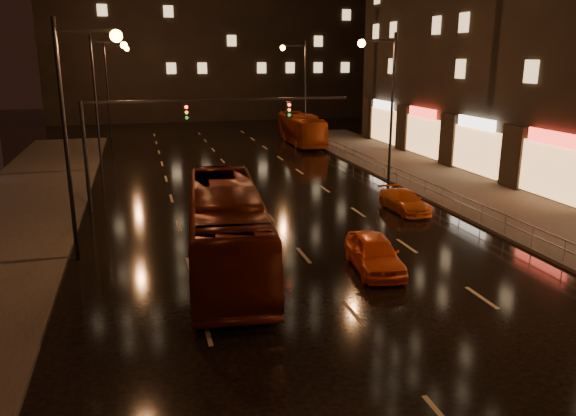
{
  "coord_description": "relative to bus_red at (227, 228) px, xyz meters",
  "views": [
    {
      "loc": [
        -6.7,
        -12.41,
        8.51
      ],
      "look_at": [
        -0.98,
        9.01,
        2.5
      ],
      "focal_mm": 35.0,
      "sensor_mm": 36.0,
      "label": 1
    }
  ],
  "objects": [
    {
      "name": "ground",
      "position": [
        3.47,
        10.56,
        -1.71
      ],
      "size": [
        140.0,
        140.0,
        0.0
      ],
      "primitive_type": "plane",
      "color": "black",
      "rests_on": "ground"
    },
    {
      "name": "sidewalk_right",
      "position": [
        16.97,
        5.56,
        -1.64
      ],
      "size": [
        7.0,
        70.0,
        0.15
      ],
      "primitive_type": "cube",
      "color": "#38332D",
      "rests_on": "ground"
    },
    {
      "name": "traffic_signal",
      "position": [
        -1.59,
        10.55,
        3.02
      ],
      "size": [
        15.31,
        0.32,
        6.2
      ],
      "color": "black",
      "rests_on": "ground"
    },
    {
      "name": "railing_right",
      "position": [
        13.67,
        8.56,
        -0.82
      ],
      "size": [
        0.05,
        56.0,
        1.0
      ],
      "color": "#99999E",
      "rests_on": "sidewalk_right"
    },
    {
      "name": "bus_red",
      "position": [
        0.0,
        0.0,
        0.0
      ],
      "size": [
        4.1,
        12.53,
        3.43
      ],
      "primitive_type": "imported",
      "rotation": [
        0.0,
        0.0,
        -0.1
      ],
      "color": "#51180B",
      "rests_on": "ground"
    },
    {
      "name": "bus_curb",
      "position": [
        12.47,
        31.92,
        -0.22
      ],
      "size": [
        2.87,
        10.8,
        2.99
      ],
      "primitive_type": "imported",
      "rotation": [
        0.0,
        0.0,
        -0.03
      ],
      "color": "#A43F10",
      "rests_on": "ground"
    },
    {
      "name": "taxi_near",
      "position": [
        5.77,
        -1.86,
        -0.98
      ],
      "size": [
        2.27,
        4.5,
        1.47
      ],
      "primitive_type": "imported",
      "rotation": [
        0.0,
        0.0,
        -0.13
      ],
      "color": "#EF5916",
      "rests_on": "ground"
    },
    {
      "name": "taxi_far",
      "position": [
        11.06,
        6.13,
        -1.13
      ],
      "size": [
        1.84,
        4.13,
        1.18
      ],
      "primitive_type": "imported",
      "rotation": [
        0.0,
        0.0,
        0.05
      ],
      "color": "orange",
      "rests_on": "ground"
    }
  ]
}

